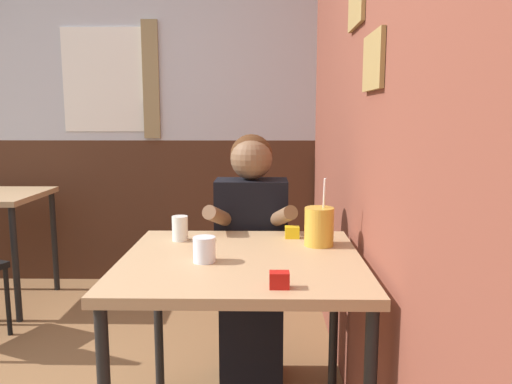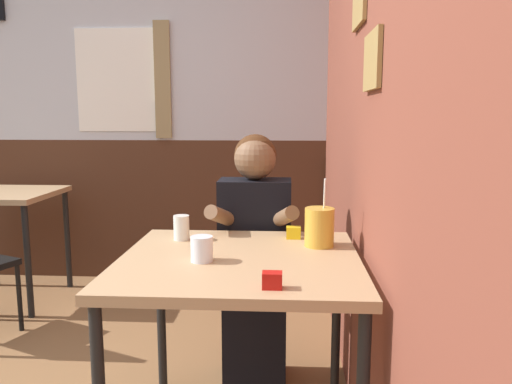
# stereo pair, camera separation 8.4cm
# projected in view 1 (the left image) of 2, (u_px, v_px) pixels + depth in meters

# --- Properties ---
(brick_wall_right) EXTENTS (0.08, 4.38, 2.70)m
(brick_wall_right) POSITION_uv_depth(u_px,v_px,m) (346.00, 103.00, 2.55)
(brick_wall_right) COLOR brown
(brick_wall_right) RESTS_ON ground_plane
(back_wall) EXTENTS (5.94, 0.09, 2.70)m
(back_wall) POSITION_uv_depth(u_px,v_px,m) (120.00, 106.00, 3.78)
(back_wall) COLOR silver
(back_wall) RESTS_ON ground_plane
(main_table) EXTENTS (0.88, 0.84, 0.77)m
(main_table) POSITION_uv_depth(u_px,v_px,m) (242.00, 277.00, 1.84)
(main_table) COLOR tan
(main_table) RESTS_ON ground_plane
(person_seated) EXTENTS (0.42, 0.40, 1.20)m
(person_seated) POSITION_uv_depth(u_px,v_px,m) (251.00, 254.00, 2.40)
(person_seated) COLOR black
(person_seated) RESTS_ON ground_plane
(cocktail_pitcher) EXTENTS (0.12, 0.12, 0.27)m
(cocktail_pitcher) POSITION_uv_depth(u_px,v_px,m) (319.00, 226.00, 1.98)
(cocktail_pitcher) COLOR gold
(cocktail_pitcher) RESTS_ON main_table
(glass_near_pitcher) EXTENTS (0.08, 0.08, 0.09)m
(glass_near_pitcher) POSITION_uv_depth(u_px,v_px,m) (204.00, 249.00, 1.76)
(glass_near_pitcher) COLOR silver
(glass_near_pitcher) RESTS_ON main_table
(glass_center) EXTENTS (0.07, 0.07, 0.10)m
(glass_center) POSITION_uv_depth(u_px,v_px,m) (180.00, 228.00, 2.06)
(glass_center) COLOR silver
(glass_center) RESTS_ON main_table
(condiment_ketchup) EXTENTS (0.06, 0.04, 0.05)m
(condiment_ketchup) POSITION_uv_depth(u_px,v_px,m) (279.00, 280.00, 1.50)
(condiment_ketchup) COLOR #B7140F
(condiment_ketchup) RESTS_ON main_table
(condiment_mustard) EXTENTS (0.06, 0.04, 0.05)m
(condiment_mustard) POSITION_uv_depth(u_px,v_px,m) (292.00, 232.00, 2.11)
(condiment_mustard) COLOR yellow
(condiment_mustard) RESTS_ON main_table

